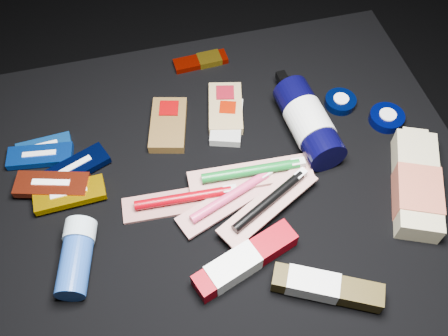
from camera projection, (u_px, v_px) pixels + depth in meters
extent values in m
plane|color=black|center=(219.00, 262.00, 1.29)|extent=(3.00, 3.00, 0.00)
cube|color=black|center=(219.00, 227.00, 1.13)|extent=(0.98, 0.78, 0.40)
cube|color=blue|center=(44.00, 147.00, 1.00)|extent=(0.11, 0.05, 0.01)
cube|color=silver|center=(44.00, 147.00, 0.99)|extent=(0.06, 0.01, 0.01)
cube|color=#083398|center=(40.00, 156.00, 0.98)|extent=(0.13, 0.06, 0.01)
cube|color=beige|center=(40.00, 156.00, 0.98)|extent=(0.07, 0.02, 0.02)
cube|color=black|center=(76.00, 168.00, 0.96)|extent=(0.14, 0.09, 0.01)
cube|color=beige|center=(76.00, 167.00, 0.96)|extent=(0.07, 0.04, 0.02)
cube|color=#B78500|center=(70.00, 195.00, 0.92)|extent=(0.13, 0.05, 0.02)
cube|color=beige|center=(70.00, 194.00, 0.92)|extent=(0.07, 0.01, 0.02)
cube|color=maroon|center=(52.00, 185.00, 0.93)|extent=(0.14, 0.09, 0.02)
cube|color=white|center=(52.00, 184.00, 0.93)|extent=(0.07, 0.03, 0.02)
cube|color=#513919|center=(168.00, 125.00, 1.02)|extent=(0.10, 0.14, 0.02)
cube|color=#640103|center=(169.00, 111.00, 1.04)|extent=(0.05, 0.05, 0.02)
cube|color=#A7A7A0|center=(227.00, 122.00, 1.03)|extent=(0.09, 0.13, 0.02)
cube|color=#700F00|center=(228.00, 110.00, 1.04)|extent=(0.04, 0.04, 0.02)
cube|color=#967C4E|center=(225.00, 108.00, 1.05)|extent=(0.10, 0.14, 0.02)
cube|color=maroon|center=(225.00, 96.00, 1.06)|extent=(0.05, 0.05, 0.02)
cube|color=#6A0B02|center=(201.00, 61.00, 1.13)|extent=(0.12, 0.04, 0.01)
cube|color=olive|center=(209.00, 59.00, 1.13)|extent=(0.05, 0.04, 0.01)
cylinder|color=black|center=(308.00, 122.00, 0.99)|extent=(0.09, 0.20, 0.08)
cylinder|color=beige|center=(309.00, 124.00, 0.99)|extent=(0.08, 0.09, 0.08)
cylinder|color=black|center=(287.00, 85.00, 1.05)|extent=(0.03, 0.03, 0.03)
cube|color=black|center=(283.00, 79.00, 1.06)|extent=(0.02, 0.03, 0.02)
cylinder|color=black|center=(340.00, 102.00, 1.06)|extent=(0.07, 0.07, 0.02)
cylinder|color=silver|center=(340.00, 101.00, 1.06)|extent=(0.03, 0.03, 0.02)
cylinder|color=black|center=(387.00, 118.00, 1.03)|extent=(0.07, 0.07, 0.02)
cylinder|color=beige|center=(387.00, 117.00, 1.03)|extent=(0.03, 0.03, 0.02)
cube|color=tan|center=(416.00, 184.00, 0.93)|extent=(0.16, 0.23, 0.04)
cube|color=#A5503A|center=(417.00, 194.00, 0.91)|extent=(0.11, 0.12, 0.05)
cube|color=tan|center=(413.00, 138.00, 0.99)|extent=(0.05, 0.04, 0.03)
cylinder|color=navy|center=(75.00, 267.00, 0.83)|extent=(0.07, 0.11, 0.05)
cylinder|color=#9AB0B9|center=(80.00, 232.00, 0.87)|extent=(0.06, 0.05, 0.06)
cube|color=#A49E99|center=(184.00, 201.00, 0.93)|extent=(0.23, 0.07, 0.01)
cylinder|color=#7A0008|center=(183.00, 198.00, 0.92)|extent=(0.18, 0.03, 0.02)
cube|color=beige|center=(230.00, 190.00, 0.93)|extent=(0.03, 0.02, 0.01)
cube|color=silver|center=(230.00, 200.00, 0.92)|extent=(0.22, 0.12, 0.01)
cylinder|color=#C4305E|center=(230.00, 196.00, 0.91)|extent=(0.16, 0.08, 0.02)
cube|color=silver|center=(266.00, 174.00, 0.94)|extent=(0.03, 0.02, 0.01)
cube|color=silver|center=(250.00, 175.00, 0.94)|extent=(0.24, 0.07, 0.01)
cylinder|color=#0A5D1B|center=(251.00, 171.00, 0.93)|extent=(0.19, 0.03, 0.02)
cube|color=silver|center=(298.00, 163.00, 0.94)|extent=(0.03, 0.02, 0.01)
cube|color=silver|center=(268.00, 204.00, 0.90)|extent=(0.21, 0.14, 0.01)
cylinder|color=black|center=(269.00, 201.00, 0.89)|extent=(0.16, 0.09, 0.02)
cube|color=white|center=(300.00, 175.00, 0.92)|extent=(0.03, 0.02, 0.01)
cube|color=#89000A|center=(245.00, 260.00, 0.85)|extent=(0.20, 0.10, 0.03)
cube|color=silver|center=(233.00, 268.00, 0.84)|extent=(0.10, 0.07, 0.04)
cube|color=#30260B|center=(327.00, 288.00, 0.82)|extent=(0.18, 0.12, 0.03)
cube|color=beige|center=(313.00, 284.00, 0.82)|extent=(0.09, 0.08, 0.03)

